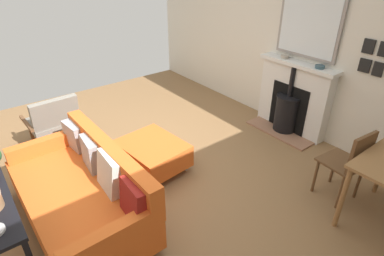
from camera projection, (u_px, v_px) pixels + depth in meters
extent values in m
cube|color=olive|center=(141.00, 175.00, 3.89)|extent=(5.16, 6.19, 0.01)
cube|color=beige|center=(287.00, 33.00, 4.58)|extent=(0.12, 6.19, 2.76)
cube|color=#93664C|center=(278.00, 132.00, 4.78)|extent=(0.31, 1.06, 0.03)
cube|color=silver|center=(293.00, 99.00, 4.66)|extent=(0.19, 1.12, 1.03)
cube|color=black|center=(289.00, 108.00, 4.69)|extent=(0.06, 0.62, 0.71)
cylinder|color=black|center=(286.00, 114.00, 4.71)|extent=(0.34, 0.34, 0.53)
cylinder|color=black|center=(289.00, 97.00, 4.57)|extent=(0.36, 0.36, 0.02)
cylinder|color=black|center=(292.00, 82.00, 4.46)|extent=(0.07, 0.07, 0.44)
cube|color=silver|center=(298.00, 64.00, 4.39)|extent=(0.24, 1.20, 0.05)
cube|color=gray|center=(310.00, 19.00, 4.14)|extent=(0.04, 0.94, 1.03)
cube|color=silver|center=(309.00, 19.00, 4.13)|extent=(0.01, 0.86, 0.95)
cylinder|color=#9E9384|center=(285.00, 57.00, 4.53)|extent=(0.11, 0.11, 0.04)
torus|color=#9E9384|center=(285.00, 56.00, 4.52)|extent=(0.11, 0.11, 0.01)
cylinder|color=#334C56|center=(320.00, 67.00, 4.13)|extent=(0.12, 0.12, 0.04)
torus|color=#334C56|center=(320.00, 66.00, 4.13)|extent=(0.13, 0.13, 0.01)
cylinder|color=#B2B2B7|center=(25.00, 192.00, 3.54)|extent=(0.04, 0.04, 0.10)
cylinder|color=#B2B2B7|center=(86.00, 168.00, 3.92)|extent=(0.04, 0.04, 0.10)
cylinder|color=#B2B2B7|center=(151.00, 247.00, 2.88)|extent=(0.04, 0.04, 0.10)
cube|color=orange|center=(78.00, 201.00, 3.10)|extent=(0.92, 1.82, 0.33)
cube|color=orange|center=(109.00, 158.00, 3.14)|extent=(0.17, 1.81, 0.37)
cube|color=orange|center=(46.00, 145.00, 3.56)|extent=(0.84, 0.14, 0.16)
cube|color=orange|center=(113.00, 236.00, 2.41)|extent=(0.84, 0.14, 0.16)
cube|color=#99999E|center=(74.00, 137.00, 3.58)|extent=(0.15, 0.34, 0.33)
cube|color=#99999E|center=(91.00, 154.00, 3.26)|extent=(0.15, 0.35, 0.35)
cube|color=beige|center=(110.00, 174.00, 2.95)|extent=(0.18, 0.39, 0.39)
cube|color=maroon|center=(134.00, 201.00, 2.65)|extent=(0.16, 0.34, 0.35)
cylinder|color=#B2B2B7|center=(122.00, 163.00, 4.04)|extent=(0.04, 0.04, 0.09)
cylinder|color=#B2B2B7|center=(152.00, 186.00, 3.63)|extent=(0.04, 0.04, 0.09)
cylinder|color=#B2B2B7|center=(155.00, 147.00, 4.35)|extent=(0.04, 0.04, 0.09)
cylinder|color=#B2B2B7|center=(186.00, 167.00, 3.95)|extent=(0.04, 0.04, 0.09)
cube|color=orange|center=(153.00, 153.00, 3.90)|extent=(0.74, 0.86, 0.28)
cube|color=brown|center=(67.00, 122.00, 4.75)|extent=(0.05, 0.05, 0.34)
cube|color=brown|center=(31.00, 133.00, 4.46)|extent=(0.05, 0.05, 0.34)
cube|color=brown|center=(79.00, 134.00, 4.43)|extent=(0.05, 0.05, 0.34)
cube|color=brown|center=(42.00, 147.00, 4.14)|extent=(0.05, 0.05, 0.34)
cube|color=slate|center=(52.00, 122.00, 4.35)|extent=(0.63, 0.59, 0.08)
cube|color=slate|center=(55.00, 113.00, 4.07)|extent=(0.61, 0.17, 0.40)
cube|color=brown|center=(74.00, 110.00, 4.49)|extent=(0.07, 0.53, 0.04)
cube|color=brown|center=(26.00, 123.00, 4.13)|extent=(0.07, 0.53, 0.04)
cube|color=black|center=(0.00, 177.00, 3.26)|extent=(0.04, 0.04, 0.75)
cylinder|color=olive|center=(383.00, 166.00, 3.44)|extent=(0.05, 0.05, 0.72)
cylinder|color=olive|center=(342.00, 198.00, 2.99)|extent=(0.05, 0.05, 0.72)
cylinder|color=brown|center=(333.00, 167.00, 3.67)|extent=(0.04, 0.04, 0.44)
cylinder|color=brown|center=(315.00, 176.00, 3.52)|extent=(0.04, 0.04, 0.44)
cylinder|color=brown|center=(359.00, 182.00, 3.43)|extent=(0.04, 0.04, 0.44)
cylinder|color=brown|center=(340.00, 192.00, 3.28)|extent=(0.04, 0.04, 0.44)
cube|color=brown|center=(342.00, 162.00, 3.36)|extent=(0.44, 0.44, 0.02)
cube|color=brown|center=(362.00, 153.00, 3.13)|extent=(0.36, 0.07, 0.41)
cube|color=black|center=(369.00, 46.00, 3.67)|extent=(0.02, 0.13, 0.17)
cube|color=black|center=(384.00, 49.00, 3.55)|extent=(0.02, 0.11, 0.17)
cube|color=black|center=(365.00, 66.00, 3.78)|extent=(0.02, 0.14, 0.16)
cube|color=black|center=(378.00, 69.00, 3.67)|extent=(0.02, 0.12, 0.17)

